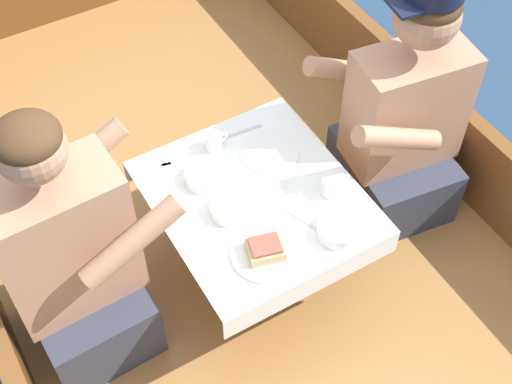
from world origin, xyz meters
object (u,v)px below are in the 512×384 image
object	(u,v)px
coffee_cup_port	(333,184)
coffee_cup_starboard	(213,141)
person_starboard	(402,121)
sandwich	(265,249)
person_port	(72,262)

from	to	relation	value
coffee_cup_port	coffee_cup_starboard	size ratio (longest dim) A/B	1.21
person_starboard	sandwich	world-z (taller)	person_starboard
person_starboard	sandwich	bearing A→B (deg)	26.07
person_port	coffee_cup_port	size ratio (longest dim) A/B	9.49
sandwich	coffee_cup_port	world-z (taller)	coffee_cup_port
person_starboard	coffee_cup_starboard	xyz separation A→B (m)	(-0.64, 0.24, 0.02)
coffee_cup_port	person_starboard	bearing A→B (deg)	18.50
person_starboard	coffee_cup_port	xyz separation A→B (m)	(-0.39, -0.13, 0.02)
person_port	coffee_cup_starboard	xyz separation A→B (m)	(0.61, 0.20, 0.03)
person_port	coffee_cup_port	distance (m)	0.87
sandwich	person_starboard	bearing A→B (deg)	18.34
coffee_cup_port	coffee_cup_starboard	world-z (taller)	coffee_cup_port
person_port	coffee_cup_port	xyz separation A→B (m)	(0.85, -0.17, 0.03)
coffee_cup_port	coffee_cup_starboard	xyz separation A→B (m)	(-0.25, 0.37, -0.00)
person_starboard	person_port	bearing A→B (deg)	5.87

